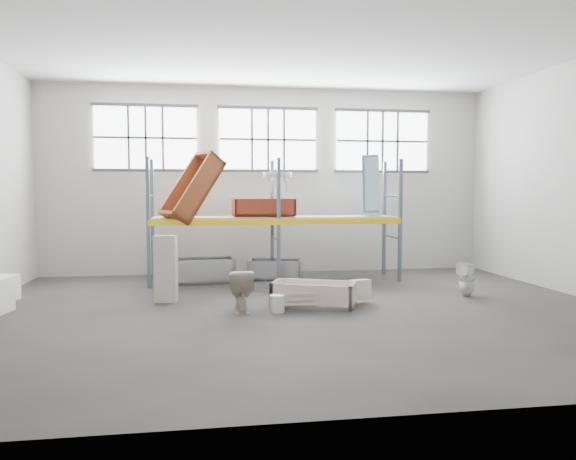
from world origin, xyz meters
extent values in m
cube|color=#46403C|center=(0.00, 0.00, -0.05)|extent=(12.00, 10.00, 0.10)
cube|color=silver|center=(0.00, 0.00, 5.05)|extent=(12.00, 10.00, 0.10)
cube|color=#A9A49B|center=(0.00, 5.05, 2.50)|extent=(12.00, 0.10, 5.00)
cube|color=#ACA89F|center=(0.00, -5.05, 2.50)|extent=(12.00, 0.10, 5.00)
cube|color=white|center=(-3.20, 4.94, 3.60)|extent=(2.60, 0.04, 1.60)
cube|color=white|center=(0.00, 4.94, 3.60)|extent=(2.60, 0.04, 1.60)
cube|color=white|center=(3.20, 4.94, 3.60)|extent=(2.60, 0.04, 1.60)
cube|color=slate|center=(-3.00, 2.90, 1.50)|extent=(0.08, 0.08, 3.00)
cube|color=slate|center=(-3.00, 4.10, 1.50)|extent=(0.08, 0.08, 3.00)
cube|color=slate|center=(0.00, 2.90, 1.50)|extent=(0.08, 0.08, 3.00)
cube|color=slate|center=(0.00, 4.10, 1.50)|extent=(0.08, 0.08, 3.00)
cube|color=slate|center=(3.00, 2.90, 1.50)|extent=(0.08, 0.08, 3.00)
cube|color=slate|center=(3.00, 4.10, 1.50)|extent=(0.08, 0.08, 3.00)
cube|color=yellow|center=(0.00, 2.90, 1.50)|extent=(6.00, 0.10, 0.14)
cube|color=yellow|center=(0.00, 4.10, 1.50)|extent=(6.00, 0.10, 0.14)
cube|color=gray|center=(0.00, 3.50, 1.58)|extent=(5.90, 1.10, 0.03)
cylinder|color=black|center=(0.00, 2.70, 0.00)|extent=(1.80, 1.80, 0.00)
cube|color=beige|center=(1.28, 0.46, 0.28)|extent=(0.44, 0.30, 0.38)
imported|color=beige|center=(0.49, 0.60, 0.16)|extent=(0.48, 0.48, 0.15)
imported|color=beige|center=(-1.10, 0.07, 0.39)|extent=(0.45, 0.77, 0.78)
cube|color=beige|center=(-2.52, 1.22, 0.67)|extent=(0.47, 0.35, 1.34)
imported|color=white|center=(3.73, 0.84, 0.37)|extent=(0.44, 0.43, 0.73)
imported|color=silver|center=(0.02, 3.26, 2.09)|extent=(0.83, 0.71, 0.63)
cylinder|color=silver|center=(-0.45, -0.09, 0.16)|extent=(0.35, 0.35, 0.31)
camera|label=1|loc=(-1.86, -10.18, 2.23)|focal=35.03mm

